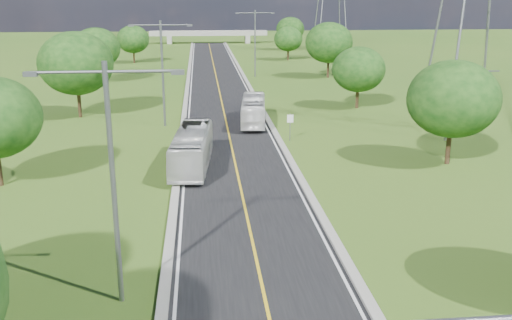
{
  "coord_description": "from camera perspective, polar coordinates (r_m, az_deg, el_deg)",
  "views": [
    {
      "loc": [
        -2.46,
        -9.78,
        12.42
      ],
      "look_at": [
        0.67,
        22.19,
        3.0
      ],
      "focal_mm": 40.0,
      "sensor_mm": 36.0,
      "label": 1
    }
  ],
  "objects": [
    {
      "name": "streetlight_far_right",
      "position": [
        88.43,
        -0.1,
        12.14
      ],
      "size": [
        5.9,
        0.25,
        10.0
      ],
      "color": "slate",
      "rests_on": "ground"
    },
    {
      "name": "streetlight_mid_left",
      "position": [
        55.28,
        -9.36,
        9.4
      ],
      "size": [
        5.9,
        0.25,
        10.0
      ],
      "color": "slate",
      "rests_on": "ground"
    },
    {
      "name": "road",
      "position": [
        76.83,
        -3.72,
        7.03
      ],
      "size": [
        8.0,
        150.0,
        0.06
      ],
      "primitive_type": "cube",
      "color": "black",
      "rests_on": "ground"
    },
    {
      "name": "tree_rc",
      "position": [
        64.71,
        10.22,
        8.91
      ],
      "size": [
        5.88,
        5.88,
        6.84
      ],
      "color": "black",
      "rests_on": "ground"
    },
    {
      "name": "tree_ld",
      "position": [
        85.36,
        -15.67,
        10.73
      ],
      "size": [
        6.72,
        6.72,
        7.82
      ],
      "color": "black",
      "rests_on": "ground"
    },
    {
      "name": "tree_le",
      "position": [
        108.75,
        -12.2,
        11.72
      ],
      "size": [
        5.88,
        5.88,
        6.84
      ],
      "color": "black",
      "rests_on": "ground"
    },
    {
      "name": "overpass",
      "position": [
        150.14,
        -4.76,
        12.46
      ],
      "size": [
        30.0,
        3.0,
        3.2
      ],
      "color": "gray",
      "rests_on": "ground"
    },
    {
      "name": "curb_right",
      "position": [
        77.07,
        -0.54,
        7.15
      ],
      "size": [
        0.5,
        150.0,
        0.22
      ],
      "primitive_type": "cube",
      "color": "gray",
      "rests_on": "ground"
    },
    {
      "name": "bus_inbound",
      "position": [
        42.09,
        -6.42,
        1.16
      ],
      "size": [
        3.26,
        10.32,
        2.83
      ],
      "primitive_type": "imported",
      "rotation": [
        0.0,
        0.0,
        -0.09
      ],
      "color": "silver",
      "rests_on": "road"
    },
    {
      "name": "bus_outbound",
      "position": [
        56.08,
        -0.26,
        4.98
      ],
      "size": [
        3.2,
        9.59,
        2.62
      ],
      "primitive_type": "imported",
      "rotation": [
        0.0,
        0.0,
        3.03
      ],
      "color": "white",
      "rests_on": "road"
    },
    {
      "name": "tree_rf",
      "position": [
        131.62,
        3.44,
        12.92
      ],
      "size": [
        6.3,
        6.3,
        7.33
      ],
      "color": "black",
      "rests_on": "ground"
    },
    {
      "name": "tree_rd",
      "position": [
        88.25,
        7.31,
        11.56
      ],
      "size": [
        7.14,
        7.14,
        8.3
      ],
      "color": "black",
      "rests_on": "ground"
    },
    {
      "name": "tree_lc",
      "position": [
        61.47,
        -17.57,
        9.2
      ],
      "size": [
        7.56,
        7.56,
        8.79
      ],
      "color": "black",
      "rests_on": "ground"
    },
    {
      "name": "curb_left",
      "position": [
        76.8,
        -6.92,
        7.0
      ],
      "size": [
        0.5,
        150.0,
        0.22
      ],
      "primitive_type": "cube",
      "color": "gray",
      "rests_on": "ground"
    },
    {
      "name": "tree_rb",
      "position": [
        44.49,
        19.11,
        5.78
      ],
      "size": [
        6.72,
        6.72,
        7.82
      ],
      "color": "black",
      "rests_on": "ground"
    },
    {
      "name": "streetlight_near_left",
      "position": [
        23.0,
        -14.22,
        -0.52
      ],
      "size": [
        5.9,
        0.25,
        10.0
      ],
      "color": "slate",
      "rests_on": "ground"
    },
    {
      "name": "speed_limit_sign",
      "position": [
        49.57,
        3.43,
        3.71
      ],
      "size": [
        0.55,
        0.09,
        2.4
      ],
      "color": "slate",
      "rests_on": "ground"
    },
    {
      "name": "ground",
      "position": [
        70.92,
        -3.55,
        6.22
      ],
      "size": [
        260.0,
        260.0,
        0.0
      ],
      "primitive_type": "plane",
      "color": "#345A19",
      "rests_on": "ground"
    },
    {
      "name": "tree_re",
      "position": [
        111.4,
        3.24,
        11.99
      ],
      "size": [
        5.46,
        5.46,
        6.35
      ],
      "color": "black",
      "rests_on": "ground"
    }
  ]
}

